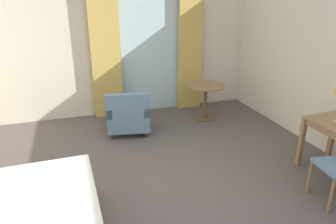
# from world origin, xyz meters

# --- Properties ---
(ground) EXTENTS (6.42, 6.77, 0.10)m
(ground) POSITION_xyz_m (0.00, 0.00, -0.05)
(ground) COLOR #564C47
(wall_back) EXTENTS (6.02, 0.12, 2.88)m
(wall_back) POSITION_xyz_m (0.00, 3.13, 1.44)
(wall_back) COLOR beige
(wall_back) RESTS_ON ground
(balcony_glass_door) EXTENTS (1.27, 0.02, 2.54)m
(balcony_glass_door) POSITION_xyz_m (0.79, 3.05, 1.27)
(balcony_glass_door) COLOR silver
(balcony_glass_door) RESTS_ON ground
(curtain_panel_left) EXTENTS (0.56, 0.10, 2.61)m
(curtain_panel_left) POSITION_xyz_m (-0.07, 2.95, 1.30)
(curtain_panel_left) COLOR tan
(curtain_panel_left) RESTS_ON ground
(curtain_panel_right) EXTENTS (0.49, 0.10, 2.61)m
(curtain_panel_right) POSITION_xyz_m (1.64, 2.95, 1.30)
(curtain_panel_right) COLOR tan
(curtain_panel_right) RESTS_ON ground
(armchair_by_window) EXTENTS (0.83, 0.82, 0.79)m
(armchair_by_window) POSITION_xyz_m (0.14, 2.00, 0.32)
(armchair_by_window) COLOR slate
(armchair_by_window) RESTS_ON ground
(round_cafe_table) EXTENTS (0.71, 0.71, 0.69)m
(round_cafe_table) POSITION_xyz_m (1.69, 2.21, 0.51)
(round_cafe_table) COLOR olive
(round_cafe_table) RESTS_ON ground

